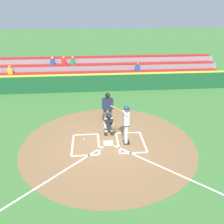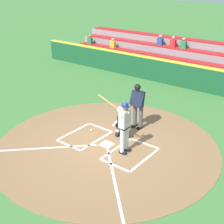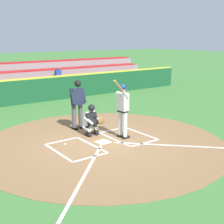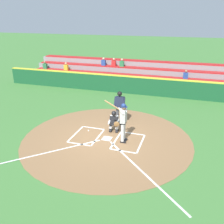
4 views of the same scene
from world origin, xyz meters
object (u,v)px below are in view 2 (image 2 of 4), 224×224
catcher (123,123)px  baseball (91,130)px  batter (124,124)px  plate_umpire (138,103)px

catcher → baseball: 1.41m
batter → catcher: bearing=-51.2°
catcher → baseball: catcher is taller
batter → baseball: (1.94, -0.51, -1.06)m
catcher → batter: bearing=128.8°
batter → baseball: 2.27m
plate_umpire → catcher: bearing=89.6°
plate_umpire → batter: bearing=110.5°
catcher → plate_umpire: 1.09m
catcher → plate_umpire: size_ratio=0.61×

